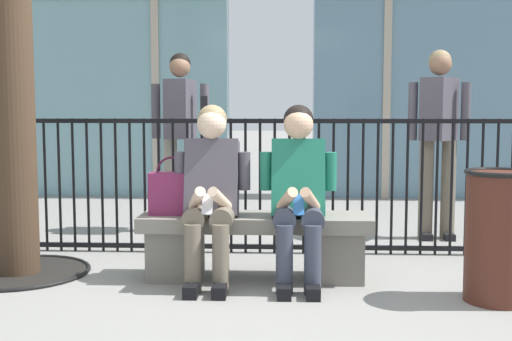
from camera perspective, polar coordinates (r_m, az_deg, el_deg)
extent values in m
plane|color=gray|center=(4.60, -0.06, -9.47)|extent=(60.00, 60.00, 0.00)
cube|color=gray|center=(4.51, -0.06, -4.55)|extent=(1.60, 0.44, 0.10)
cube|color=slate|center=(4.62, -7.08, -7.21)|extent=(0.36, 0.37, 0.35)
cube|color=slate|center=(4.56, 7.04, -7.36)|extent=(0.36, 0.37, 0.35)
cylinder|color=#6B6051|center=(4.36, -5.24, -4.00)|extent=(0.15, 0.40, 0.15)
cylinder|color=#6B6051|center=(4.21, -5.58, -7.73)|extent=(0.11, 0.11, 0.45)
cube|color=black|center=(4.20, -5.68, -10.38)|extent=(0.09, 0.22, 0.08)
cylinder|color=#6B6051|center=(4.34, -2.87, -4.03)|extent=(0.15, 0.40, 0.15)
cylinder|color=#6B6051|center=(4.19, -3.12, -7.79)|extent=(0.11, 0.11, 0.45)
cube|color=black|center=(4.18, -3.19, -10.44)|extent=(0.09, 0.22, 0.08)
cube|color=#4C4751|center=(4.45, -3.87, -0.67)|extent=(0.36, 0.30, 0.55)
cylinder|color=#4C4751|center=(4.48, -6.67, -0.01)|extent=(0.08, 0.08, 0.26)
cylinder|color=beige|center=(4.26, -5.26, -2.58)|extent=(0.16, 0.28, 0.20)
cylinder|color=#4C4751|center=(4.43, -1.04, -0.04)|extent=(0.08, 0.08, 0.26)
cylinder|color=beige|center=(4.24, -3.12, -2.61)|extent=(0.16, 0.28, 0.20)
cube|color=silver|center=(4.19, -4.29, -2.98)|extent=(0.07, 0.10, 0.13)
sphere|color=beige|center=(4.41, -3.93, 4.09)|extent=(0.20, 0.20, 0.20)
sphere|color=#997F59|center=(4.44, -3.89, 4.49)|extent=(0.20, 0.20, 0.20)
cylinder|color=#383D4C|center=(4.32, 2.54, -4.07)|extent=(0.15, 0.40, 0.15)
cylinder|color=#383D4C|center=(4.17, 2.52, -7.85)|extent=(0.11, 0.11, 0.45)
cube|color=black|center=(4.16, 2.51, -10.52)|extent=(0.09, 0.22, 0.08)
cylinder|color=#383D4C|center=(4.32, 4.93, -4.08)|extent=(0.15, 0.40, 0.15)
cylinder|color=#383D4C|center=(4.17, 5.02, -7.85)|extent=(0.11, 0.11, 0.45)
cube|color=black|center=(4.16, 5.03, -10.52)|extent=(0.09, 0.22, 0.08)
cube|color=#1E7259|center=(4.42, 3.72, -0.71)|extent=(0.36, 0.30, 0.55)
cylinder|color=#1E7259|center=(4.42, 0.88, -0.05)|extent=(0.08, 0.08, 0.26)
cylinder|color=#DBAD89|center=(4.22, 2.68, -2.64)|extent=(0.16, 0.28, 0.20)
cylinder|color=#1E7259|center=(4.43, 6.58, -0.07)|extent=(0.08, 0.08, 0.26)
cylinder|color=#DBAD89|center=(4.22, 4.85, -2.65)|extent=(0.16, 0.28, 0.20)
cube|color=#2D6BB7|center=(4.16, 3.78, -3.04)|extent=(0.07, 0.10, 0.13)
sphere|color=#DBAD89|center=(4.38, 3.76, 4.08)|extent=(0.20, 0.20, 0.20)
sphere|color=black|center=(4.41, 3.75, 4.48)|extent=(0.20, 0.20, 0.20)
cube|color=#7A234C|center=(4.54, -7.41, -2.03)|extent=(0.31, 0.15, 0.29)
torus|color=#49152D|center=(4.52, -7.43, -0.12)|extent=(0.22, 0.02, 0.22)
cylinder|color=gray|center=(6.30, -7.51, -1.27)|extent=(0.13, 0.13, 0.90)
cube|color=black|center=(6.32, -7.53, -5.09)|extent=(0.09, 0.22, 0.06)
cylinder|color=gray|center=(6.27, -5.71, -1.28)|extent=(0.13, 0.13, 0.90)
cube|color=black|center=(6.29, -5.73, -5.13)|extent=(0.09, 0.22, 0.06)
cube|color=#4C4751|center=(6.24, -6.69, 5.39)|extent=(0.27, 0.40, 0.56)
cylinder|color=#4C4751|center=(6.28, -8.81, 5.19)|extent=(0.08, 0.08, 0.52)
cylinder|color=#4C4751|center=(6.21, -4.53, 5.23)|extent=(0.08, 0.08, 0.52)
sphere|color=#8E664C|center=(6.25, -6.73, 9.06)|extent=(0.20, 0.20, 0.20)
sphere|color=black|center=(6.27, -6.70, 9.32)|extent=(0.20, 0.20, 0.20)
cube|color=black|center=(6.11, -4.61, 5.88)|extent=(0.07, 0.01, 0.14)
cylinder|color=#6B6051|center=(6.09, 14.74, -1.63)|extent=(0.13, 0.13, 0.90)
cube|color=black|center=(6.12, 14.72, -5.58)|extent=(0.09, 0.22, 0.06)
cylinder|color=#6B6051|center=(6.14, 16.56, -1.63)|extent=(0.13, 0.13, 0.90)
cube|color=black|center=(6.17, 16.54, -5.55)|extent=(0.09, 0.22, 0.06)
cube|color=#4C4751|center=(6.07, 15.83, 5.22)|extent=(0.40, 0.44, 0.56)
cylinder|color=#4C4751|center=(6.02, 13.64, 5.09)|extent=(0.08, 0.08, 0.52)
cylinder|color=#4C4751|center=(6.13, 17.97, 4.98)|extent=(0.08, 0.08, 0.52)
sphere|color=#8E664C|center=(6.08, 15.93, 8.99)|extent=(0.20, 0.20, 0.20)
sphere|color=#997F59|center=(6.11, 15.90, 9.26)|extent=(0.20, 0.20, 0.20)
cylinder|color=black|center=(5.78, -21.37, -1.18)|extent=(0.02, 0.02, 1.11)
cylinder|color=black|center=(5.74, -20.28, -1.20)|extent=(0.02, 0.02, 1.11)
cylinder|color=black|center=(5.69, -19.18, -1.21)|extent=(0.02, 0.02, 1.11)
cylinder|color=black|center=(5.65, -18.06, -1.23)|extent=(0.02, 0.02, 1.11)
cylinder|color=black|center=(5.61, -16.92, -1.24)|extent=(0.02, 0.02, 1.11)
cylinder|color=black|center=(5.57, -15.76, -1.25)|extent=(0.02, 0.02, 1.11)
cylinder|color=black|center=(5.53, -14.59, -1.27)|extent=(0.02, 0.02, 1.11)
cylinder|color=black|center=(5.50, -13.41, -1.28)|extent=(0.02, 0.02, 1.11)
cylinder|color=black|center=(5.47, -12.21, -1.29)|extent=(0.02, 0.02, 1.11)
cylinder|color=black|center=(5.44, -11.00, -1.31)|extent=(0.02, 0.02, 1.11)
cylinder|color=black|center=(5.41, -9.77, -1.32)|extent=(0.02, 0.02, 1.11)
cylinder|color=black|center=(5.39, -8.54, -1.33)|extent=(0.02, 0.02, 1.11)
cylinder|color=black|center=(5.36, -7.29, -1.34)|extent=(0.02, 0.02, 1.11)
cylinder|color=black|center=(5.34, -6.03, -1.35)|extent=(0.02, 0.02, 1.11)
cylinder|color=black|center=(5.33, -4.77, -1.36)|extent=(0.02, 0.02, 1.11)
cylinder|color=black|center=(5.31, -3.49, -1.37)|extent=(0.02, 0.02, 1.11)
cylinder|color=black|center=(5.30, -2.21, -1.38)|extent=(0.02, 0.02, 1.11)
cylinder|color=black|center=(5.29, -0.93, -1.39)|extent=(0.02, 0.02, 1.11)
cylinder|color=black|center=(5.29, 0.36, -1.39)|extent=(0.02, 0.02, 1.11)
cylinder|color=black|center=(5.28, 1.65, -1.40)|extent=(0.02, 0.02, 1.11)
cylinder|color=black|center=(5.28, 2.94, -1.41)|extent=(0.02, 0.02, 1.11)
cylinder|color=black|center=(5.29, 4.23, -1.41)|extent=(0.02, 0.02, 1.11)
cylinder|color=black|center=(5.29, 5.52, -1.42)|extent=(0.02, 0.02, 1.11)
cylinder|color=black|center=(5.30, 6.80, -1.42)|extent=(0.02, 0.02, 1.11)
cylinder|color=black|center=(5.31, 8.08, -1.42)|extent=(0.02, 0.02, 1.11)
cylinder|color=black|center=(5.32, 9.36, -1.43)|extent=(0.02, 0.02, 1.11)
cylinder|color=black|center=(5.33, 10.63, -1.43)|extent=(0.02, 0.02, 1.11)
cylinder|color=black|center=(5.35, 11.89, -1.43)|extent=(0.02, 0.02, 1.11)
cylinder|color=black|center=(5.37, 13.15, -1.43)|extent=(0.02, 0.02, 1.11)
cylinder|color=black|center=(5.40, 14.39, -1.43)|extent=(0.02, 0.02, 1.11)
cylinder|color=black|center=(5.42, 15.62, -1.43)|extent=(0.02, 0.02, 1.11)
cylinder|color=black|center=(5.45, 16.84, -1.43)|extent=(0.02, 0.02, 1.11)
cylinder|color=black|center=(5.48, 18.05, -1.42)|extent=(0.02, 0.02, 1.11)
cylinder|color=black|center=(5.51, 19.24, -1.42)|extent=(0.02, 0.02, 1.11)
cylinder|color=black|center=(5.55, 20.42, -1.42)|extent=(0.02, 0.02, 1.11)
cylinder|color=black|center=(5.59, 21.58, -1.41)|extent=(0.02, 0.02, 1.11)
cube|color=black|center=(5.37, 0.35, -6.73)|extent=(9.28, 0.04, 0.04)
cube|color=black|center=(5.25, 0.36, 4.39)|extent=(9.28, 0.04, 0.04)
cylinder|color=black|center=(5.02, -20.16, -8.44)|extent=(0.98, 0.98, 0.01)
torus|color=black|center=(5.02, -20.16, -8.37)|extent=(1.01, 1.01, 0.03)
cylinder|color=#423021|center=(4.91, -20.82, 11.14)|extent=(0.30, 0.30, 3.40)
cylinder|color=#4C2319|center=(4.25, 20.58, -5.54)|extent=(0.40, 0.40, 0.80)
torus|color=black|center=(4.19, 20.76, -0.16)|extent=(0.43, 0.43, 0.03)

